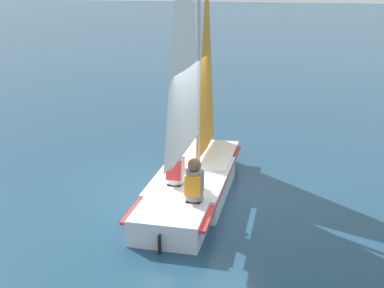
# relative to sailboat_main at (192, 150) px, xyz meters

# --- Properties ---
(ground_plane) EXTENTS (260.00, 260.00, 0.00)m
(ground_plane) POSITION_rel_sailboat_main_xyz_m (0.00, -0.01, -0.91)
(ground_plane) COLOR navy
(sailboat_main) EXTENTS (2.17, 4.38, 5.86)m
(sailboat_main) POSITION_rel_sailboat_main_xyz_m (0.00, 0.00, 0.00)
(sailboat_main) COLOR silver
(sailboat_main) RESTS_ON ground_plane
(sailor_helm) EXTENTS (0.36, 0.39, 1.16)m
(sailor_helm) POSITION_rel_sailboat_main_xyz_m (0.08, 0.53, -0.29)
(sailor_helm) COLOR black
(sailor_helm) RESTS_ON ground_plane
(sailor_crew) EXTENTS (0.36, 0.39, 1.16)m
(sailor_crew) POSITION_rel_sailboat_main_xyz_m (-0.53, 1.04, -0.29)
(sailor_crew) COLOR black
(sailor_crew) RESTS_ON ground_plane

